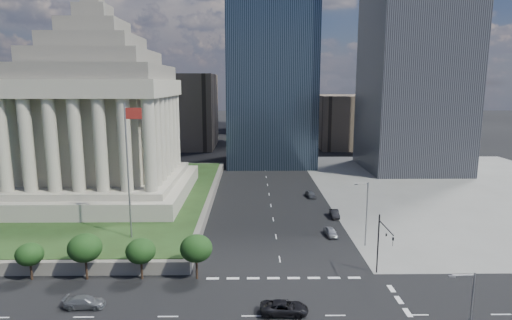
{
  "coord_description": "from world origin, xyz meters",
  "views": [
    {
      "loc": [
        -4.06,
        -37.17,
        24.66
      ],
      "look_at": [
        -3.47,
        12.03,
        15.78
      ],
      "focal_mm": 30.0,
      "sensor_mm": 36.0,
      "label": 1
    }
  ],
  "objects_px": {
    "traffic_signal_ne": "(383,240)",
    "parked_sedan_mid": "(335,214)",
    "flagpole": "(129,164)",
    "parked_sedan_near": "(331,232)",
    "parked_sedan_far": "(311,194)",
    "street_lamp_north": "(366,210)",
    "suv_grey": "(85,302)",
    "pickup_truck": "(284,308)",
    "war_memorial": "(99,100)"
  },
  "relations": [
    {
      "from": "flagpole",
      "to": "parked_sedan_mid",
      "type": "relative_size",
      "value": 4.8
    },
    {
      "from": "war_memorial",
      "to": "traffic_signal_ne",
      "type": "xyz_separation_m",
      "value": [
        46.5,
        -34.3,
        -16.15
      ]
    },
    {
      "from": "pickup_truck",
      "to": "street_lamp_north",
      "type": "bearing_deg",
      "value": -33.62
    },
    {
      "from": "traffic_signal_ne",
      "to": "pickup_truck",
      "type": "height_order",
      "value": "traffic_signal_ne"
    },
    {
      "from": "war_memorial",
      "to": "parked_sedan_near",
      "type": "xyz_separation_m",
      "value": [
        43.0,
        -18.72,
        -20.74
      ]
    },
    {
      "from": "parked_sedan_far",
      "to": "flagpole",
      "type": "bearing_deg",
      "value": -144.39
    },
    {
      "from": "street_lamp_north",
      "to": "pickup_truck",
      "type": "relative_size",
      "value": 1.91
    },
    {
      "from": "street_lamp_north",
      "to": "suv_grey",
      "type": "bearing_deg",
      "value": -153.41
    },
    {
      "from": "parked_sedan_near",
      "to": "parked_sedan_mid",
      "type": "xyz_separation_m",
      "value": [
        2.5,
        9.8,
        0.02
      ]
    },
    {
      "from": "traffic_signal_ne",
      "to": "parked_sedan_far",
      "type": "relative_size",
      "value": 1.94
    },
    {
      "from": "traffic_signal_ne",
      "to": "street_lamp_north",
      "type": "distance_m",
      "value": 11.34
    },
    {
      "from": "flagpole",
      "to": "parked_sedan_far",
      "type": "xyz_separation_m",
      "value": [
        30.83,
        29.33,
        -12.41
      ]
    },
    {
      "from": "traffic_signal_ne",
      "to": "street_lamp_north",
      "type": "bearing_deg",
      "value": 85.81
    },
    {
      "from": "parked_sedan_mid",
      "to": "traffic_signal_ne",
      "type": "bearing_deg",
      "value": -85.51
    },
    {
      "from": "flagpole",
      "to": "pickup_truck",
      "type": "bearing_deg",
      "value": -41.15
    },
    {
      "from": "parked_sedan_near",
      "to": "parked_sedan_far",
      "type": "relative_size",
      "value": 0.95
    },
    {
      "from": "traffic_signal_ne",
      "to": "street_lamp_north",
      "type": "height_order",
      "value": "street_lamp_north"
    },
    {
      "from": "parked_sedan_near",
      "to": "street_lamp_north",
      "type": "bearing_deg",
      "value": -50.13
    },
    {
      "from": "flagpole",
      "to": "parked_sedan_near",
      "type": "xyz_separation_m",
      "value": [
        30.83,
        5.28,
        -12.45
      ]
    },
    {
      "from": "parked_sedan_far",
      "to": "traffic_signal_ne",
      "type": "bearing_deg",
      "value": -92.91
    },
    {
      "from": "street_lamp_north",
      "to": "parked_sedan_far",
      "type": "relative_size",
      "value": 2.42
    },
    {
      "from": "war_memorial",
      "to": "parked_sedan_mid",
      "type": "xyz_separation_m",
      "value": [
        45.5,
        -8.91,
        -20.71
      ]
    },
    {
      "from": "suv_grey",
      "to": "parked_sedan_near",
      "type": "bearing_deg",
      "value": -55.33
    },
    {
      "from": "suv_grey",
      "to": "parked_sedan_far",
      "type": "relative_size",
      "value": 1.09
    },
    {
      "from": "flagpole",
      "to": "parked_sedan_far",
      "type": "relative_size",
      "value": 4.84
    },
    {
      "from": "street_lamp_north",
      "to": "parked_sedan_far",
      "type": "distance_m",
      "value": 29.08
    },
    {
      "from": "war_memorial",
      "to": "parked_sedan_far",
      "type": "bearing_deg",
      "value": 7.06
    },
    {
      "from": "street_lamp_north",
      "to": "parked_sedan_mid",
      "type": "xyz_separation_m",
      "value": [
        -1.83,
        14.09,
        -4.98
      ]
    },
    {
      "from": "flagpole",
      "to": "parked_sedan_near",
      "type": "relative_size",
      "value": 5.12
    },
    {
      "from": "flagpole",
      "to": "traffic_signal_ne",
      "type": "height_order",
      "value": "flagpole"
    },
    {
      "from": "traffic_signal_ne",
      "to": "pickup_truck",
      "type": "distance_m",
      "value": 16.09
    },
    {
      "from": "pickup_truck",
      "to": "parked_sedan_near",
      "type": "height_order",
      "value": "pickup_truck"
    },
    {
      "from": "flagpole",
      "to": "traffic_signal_ne",
      "type": "relative_size",
      "value": 2.5
    },
    {
      "from": "street_lamp_north",
      "to": "parked_sedan_near",
      "type": "xyz_separation_m",
      "value": [
        -4.33,
        4.28,
        -5.0
      ]
    },
    {
      "from": "traffic_signal_ne",
      "to": "parked_sedan_mid",
      "type": "height_order",
      "value": "traffic_signal_ne"
    },
    {
      "from": "street_lamp_north",
      "to": "suv_grey",
      "type": "height_order",
      "value": "street_lamp_north"
    },
    {
      "from": "street_lamp_north",
      "to": "suv_grey",
      "type": "relative_size",
      "value": 2.21
    },
    {
      "from": "suv_grey",
      "to": "parked_sedan_near",
      "type": "xyz_separation_m",
      "value": [
        31.6,
        22.26,
        0.01
      ]
    },
    {
      "from": "suv_grey",
      "to": "parked_sedan_mid",
      "type": "distance_m",
      "value": 46.81
    },
    {
      "from": "war_memorial",
      "to": "parked_sedan_far",
      "type": "xyz_separation_m",
      "value": [
        43.0,
        5.33,
        -20.7
      ]
    },
    {
      "from": "traffic_signal_ne",
      "to": "street_lamp_north",
      "type": "xyz_separation_m",
      "value": [
        0.83,
        11.3,
        0.41
      ]
    },
    {
      "from": "traffic_signal_ne",
      "to": "suv_grey",
      "type": "bearing_deg",
      "value": -169.23
    },
    {
      "from": "street_lamp_north",
      "to": "parked_sedan_mid",
      "type": "height_order",
      "value": "street_lamp_north"
    },
    {
      "from": "parked_sedan_mid",
      "to": "parked_sedan_far",
      "type": "height_order",
      "value": "parked_sedan_far"
    },
    {
      "from": "war_memorial",
      "to": "flagpole",
      "type": "relative_size",
      "value": 1.95
    },
    {
      "from": "parked_sedan_near",
      "to": "parked_sedan_mid",
      "type": "distance_m",
      "value": 10.12
    },
    {
      "from": "flagpole",
      "to": "street_lamp_north",
      "type": "bearing_deg",
      "value": 1.63
    },
    {
      "from": "street_lamp_north",
      "to": "parked_sedan_far",
      "type": "bearing_deg",
      "value": 98.69
    },
    {
      "from": "parked_sedan_near",
      "to": "flagpole",
      "type": "bearing_deg",
      "value": -175.7
    },
    {
      "from": "flagpole",
      "to": "pickup_truck",
      "type": "distance_m",
      "value": 30.91
    }
  ]
}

